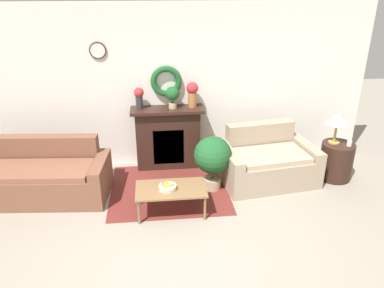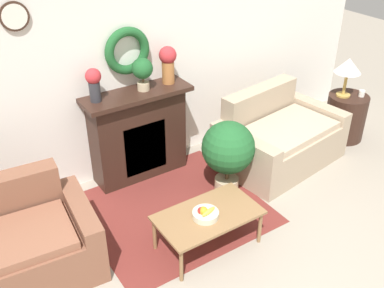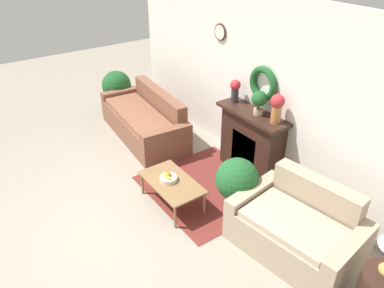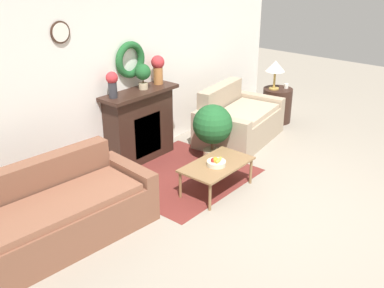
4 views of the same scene
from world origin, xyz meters
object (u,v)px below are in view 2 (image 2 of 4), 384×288
loveseat_right (278,138)px  coffee_table (208,217)px  table_lamp (348,67)px  potted_plant_on_mantel (142,70)px  potted_plant_floor_by_loveseat (228,150)px  vase_on_mantel_left (94,82)px  vase_on_mantel_right (168,62)px  fireplace (138,134)px  side_table_by_loveseat (345,117)px  mug (362,93)px  fruit_bowl (205,213)px

loveseat_right → coffee_table: 1.76m
table_lamp → potted_plant_on_mantel: potted_plant_on_mantel is taller
table_lamp → potted_plant_floor_by_loveseat: 2.04m
vase_on_mantel_left → vase_on_mantel_right: (0.86, 0.00, 0.04)m
vase_on_mantel_left → loveseat_right: bearing=-18.6°
vase_on_mantel_right → fireplace: bearing=-179.2°
side_table_by_loveseat → potted_plant_on_mantel: potted_plant_on_mantel is taller
potted_plant_floor_by_loveseat → fireplace: bearing=127.1°
mug → potted_plant_floor_by_loveseat: 2.17m
vase_on_mantel_right → potted_plant_on_mantel: 0.33m
coffee_table → potted_plant_on_mantel: bearing=84.9°
side_table_by_loveseat → vase_on_mantel_right: vase_on_mantel_right is taller
side_table_by_loveseat → loveseat_right: bearing=176.8°
coffee_table → vase_on_mantel_right: size_ratio=2.30×
loveseat_right → vase_on_mantel_right: bearing=141.4°
table_lamp → vase_on_mantel_left: 3.15m
fireplace → vase_on_mantel_left: size_ratio=3.40×
fireplace → mug: fireplace is taller
loveseat_right → side_table_by_loveseat: (1.14, -0.06, -0.01)m
vase_on_mantel_left → fireplace: bearing=-0.7°
vase_on_mantel_left → potted_plant_floor_by_loveseat: (1.08, -0.85, -0.73)m
vase_on_mantel_right → vase_on_mantel_left: bearing=-180.0°
vase_on_mantel_left → side_table_by_loveseat: bearing=-13.2°
side_table_by_loveseat → vase_on_mantel_left: bearing=166.8°
fruit_bowl → side_table_by_loveseat: bearing=14.7°
loveseat_right → mug: 1.31m
vase_on_mantel_left → potted_plant_floor_by_loveseat: size_ratio=0.41×
vase_on_mantel_left → mug: bearing=-14.2°
side_table_by_loveseat → potted_plant_floor_by_loveseat: (-2.05, -0.11, 0.24)m
coffee_table → side_table_by_loveseat: (2.72, 0.70, -0.04)m
coffee_table → mug: 2.91m
vase_on_mantel_left → table_lamp: bearing=-12.5°
vase_on_mantel_right → mug: bearing=-19.1°
loveseat_right → side_table_by_loveseat: bearing=-11.1°
loveseat_right → vase_on_mantel_right: (-1.13, 0.67, 0.99)m
potted_plant_on_mantel → fireplace: bearing=171.1°
vase_on_mantel_right → potted_plant_floor_by_loveseat: size_ratio=0.49×
loveseat_right → coffee_table: size_ratio=1.64×
vase_on_mantel_left → potted_plant_floor_by_loveseat: bearing=-38.0°
table_lamp → potted_plant_floor_by_loveseat: (-1.98, -0.17, -0.46)m
fruit_bowl → potted_plant_floor_by_loveseat: potted_plant_floor_by_loveseat is taller
fruit_bowl → potted_plant_floor_by_loveseat: 0.95m
fireplace → vase_on_mantel_right: 0.87m
fruit_bowl → vase_on_mantel_right: 1.78m
fruit_bowl → table_lamp: size_ratio=0.48×
loveseat_right → fruit_bowl: (-1.63, -0.79, 0.12)m
vase_on_mantel_left → potted_plant_on_mantel: bearing=-2.1°
fruit_bowl → coffee_table: bearing=24.6°
side_table_by_loveseat → mug: size_ratio=7.35×
vase_on_mantel_right → loveseat_right: bearing=-30.7°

